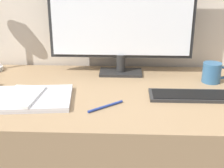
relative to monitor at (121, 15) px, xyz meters
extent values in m
cube|color=#997A56|center=(0.04, -0.22, -0.62)|extent=(1.57, 0.66, 0.70)
cube|color=#262626|center=(0.00, 0.00, -0.26)|extent=(0.19, 0.11, 0.01)
cylinder|color=#262626|center=(0.00, 0.00, -0.22)|extent=(0.04, 0.04, 0.08)
cube|color=#262626|center=(0.00, 0.00, 0.02)|extent=(0.64, 0.01, 0.41)
cube|color=white|center=(0.00, -0.01, 0.02)|extent=(0.61, 0.01, 0.38)
cube|color=#282828|center=(0.28, -0.27, -0.26)|extent=(0.33, 0.11, 0.01)
cube|color=black|center=(0.28, -0.27, -0.25)|extent=(0.31, 0.09, 0.00)
cube|color=#BCBCC1|center=(-0.34, -0.33, -0.26)|extent=(0.33, 0.25, 0.01)
cube|color=silver|center=(-0.34, -0.33, -0.25)|extent=(0.33, 0.25, 0.01)
cube|color=white|center=(-0.36, -0.33, -0.24)|extent=(0.14, 0.20, 0.01)
cube|color=silver|center=(-0.36, -0.33, -0.24)|extent=(0.11, 0.15, 0.00)
cylinder|color=#336089|center=(0.39, -0.10, -0.22)|extent=(0.08, 0.08, 0.09)
torus|color=#336089|center=(0.43, -0.10, -0.22)|extent=(0.06, 0.01, 0.06)
cylinder|color=navy|center=(-0.05, -0.37, -0.26)|extent=(0.12, 0.10, 0.01)
camera|label=1|loc=(0.02, -1.37, 0.20)|focal=50.00mm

